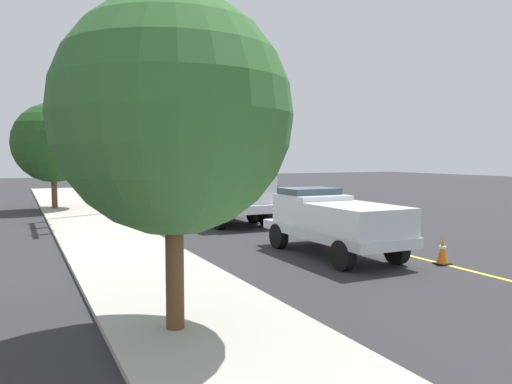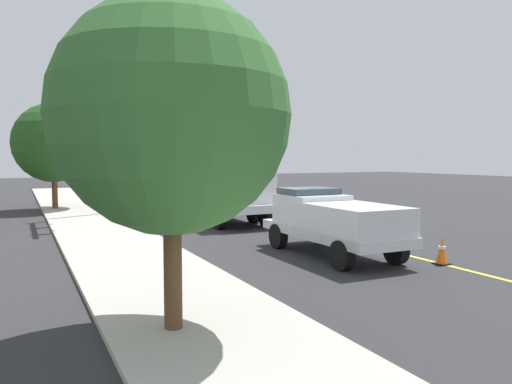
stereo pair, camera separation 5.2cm
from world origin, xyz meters
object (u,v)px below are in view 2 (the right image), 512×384
at_px(service_pickup_truck, 333,220).
at_px(traffic_cone_mid_front, 227,203).
at_px(passing_minivan, 246,189).
at_px(traffic_signal_mast, 105,106).
at_px(traffic_cone_leading, 442,251).
at_px(utility_bucket_truck, 218,187).

xyz_separation_m(service_pickup_truck, traffic_cone_mid_front, (13.71, -2.19, -0.70)).
bearing_deg(service_pickup_truck, passing_minivan, -16.28).
height_order(service_pickup_truck, traffic_cone_mid_front, service_pickup_truck).
height_order(passing_minivan, traffic_signal_mast, traffic_signal_mast).
height_order(service_pickup_truck, traffic_cone_leading, service_pickup_truck).
distance_m(utility_bucket_truck, service_pickup_truck, 9.88).
bearing_deg(passing_minivan, traffic_signal_mast, 113.08).
xyz_separation_m(utility_bucket_truck, traffic_cone_leading, (-12.32, -1.96, -1.23)).
distance_m(service_pickup_truck, traffic_signal_mast, 14.34).
bearing_deg(traffic_signal_mast, traffic_cone_mid_front, -82.35).
bearing_deg(traffic_signal_mast, traffic_cone_leading, -156.06).
bearing_deg(passing_minivan, service_pickup_truck, 163.72).
relative_size(utility_bucket_truck, traffic_cone_leading, 10.22).
relative_size(service_pickup_truck, traffic_signal_mast, 0.68).
height_order(utility_bucket_truck, service_pickup_truck, utility_bucket_truck).
bearing_deg(service_pickup_truck, traffic_signal_mast, 20.12).
bearing_deg(traffic_cone_leading, service_pickup_truck, 40.30).
relative_size(passing_minivan, traffic_cone_leading, 5.99).
relative_size(traffic_cone_mid_front, traffic_signal_mast, 0.10).
bearing_deg(traffic_cone_mid_front, service_pickup_truck, 170.91).
bearing_deg(passing_minivan, traffic_cone_mid_front, 139.21).
relative_size(passing_minivan, traffic_signal_mast, 0.58).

